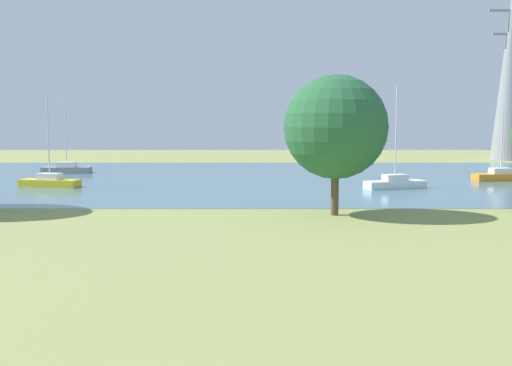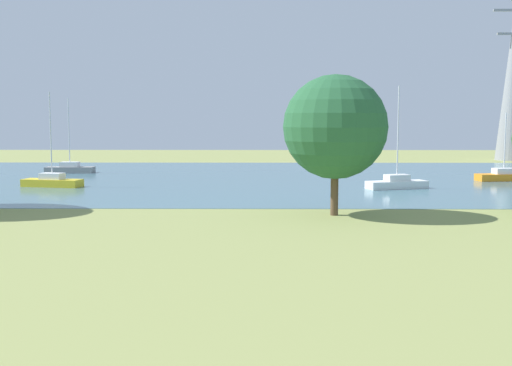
{
  "view_description": "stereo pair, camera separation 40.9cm",
  "coord_description": "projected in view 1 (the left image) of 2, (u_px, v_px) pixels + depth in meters",
  "views": [
    {
      "loc": [
        1.07,
        -7.72,
        5.47
      ],
      "look_at": [
        1.17,
        20.97,
        2.52
      ],
      "focal_mm": 44.03,
      "sensor_mm": 36.0,
      "label": 1
    },
    {
      "loc": [
        1.48,
        -7.72,
        5.47
      ],
      "look_at": [
        1.17,
        20.97,
        2.52
      ],
      "focal_mm": 44.03,
      "sensor_mm": 36.0,
      "label": 2
    }
  ],
  "objects": [
    {
      "name": "ground_plane",
      "position": [
        232.0,
        233.0,
        30.12
      ],
      "size": [
        160.0,
        160.0,
        0.0
      ],
      "primitive_type": "plane",
      "color": "#8C9351"
    },
    {
      "name": "water_surface",
      "position": [
        242.0,
        178.0,
        57.97
      ],
      "size": [
        140.0,
        40.0,
        0.02
      ],
      "primitive_type": "cube",
      "color": "slate",
      "rests_on": "ground"
    },
    {
      "name": "sailboat_white",
      "position": [
        393.0,
        183.0,
        49.16
      ],
      "size": [
        5.03,
        2.81,
        7.96
      ],
      "color": "white",
      "rests_on": "water_surface"
    },
    {
      "name": "sailboat_gray",
      "position": [
        64.0,
        169.0,
        63.05
      ],
      "size": [
        4.82,
        1.56,
        7.51
      ],
      "color": "gray",
      "rests_on": "water_surface"
    },
    {
      "name": "sailboat_yellow",
      "position": [
        47.0,
        181.0,
        50.16
      ],
      "size": [
        5.0,
        2.44,
        7.56
      ],
      "color": "yellow",
      "rests_on": "water_surface"
    },
    {
      "name": "sailboat_orange",
      "position": [
        498.0,
        175.0,
        55.58
      ],
      "size": [
        4.96,
        2.15,
        5.95
      ],
      "color": "orange",
      "rests_on": "water_surface"
    },
    {
      "name": "tree_west_far",
      "position": [
        333.0,
        127.0,
        35.21
      ],
      "size": [
        5.87,
        5.87,
        7.94
      ],
      "color": "brown",
      "rests_on": "ground"
    },
    {
      "name": "electricity_pylon",
      "position": [
        508.0,
        67.0,
        82.26
      ],
      "size": [
        6.4,
        4.4,
        24.3
      ],
      "color": "gray",
      "rests_on": "ground"
    }
  ]
}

